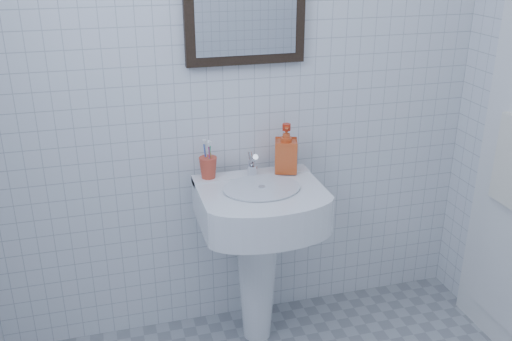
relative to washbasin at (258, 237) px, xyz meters
name	(u,v)px	position (x,y,z in m)	size (l,w,h in m)	color
wall_back	(239,61)	(-0.03, 0.22, 0.72)	(2.20, 0.02, 2.50)	silver
washbasin	(258,237)	(0.00, 0.00, 0.00)	(0.51, 0.37, 0.79)	white
faucet	(253,166)	(0.00, 0.09, 0.30)	(0.05, 0.10, 0.11)	silver
toothbrush_cup	(208,168)	(-0.19, 0.12, 0.30)	(0.08, 0.08, 0.09)	#C5412B
soap_dispenser	(286,148)	(0.15, 0.10, 0.36)	(0.10, 0.10, 0.21)	red
hand_towel	(510,161)	(1.01, -0.25, 0.34)	(0.03, 0.16, 0.38)	silver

